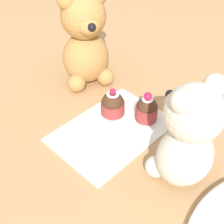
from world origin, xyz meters
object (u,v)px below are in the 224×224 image
object	(u,v)px
teddy_bear_cream	(188,137)
cupcake_near_cream_bear	(147,109)
cupcake_near_tan_bear	(113,104)
teddy_bear_tan	(85,41)

from	to	relation	value
teddy_bear_cream	cupcake_near_cream_bear	xyz separation A→B (m)	(-0.08, -0.15, -0.07)
cupcake_near_cream_bear	cupcake_near_tan_bear	size ratio (longest dim) A/B	1.07
teddy_bear_cream	cupcake_near_tan_bear	xyz separation A→B (m)	(-0.04, -0.22, -0.08)
cupcake_near_tan_bear	teddy_bear_cream	bearing A→B (deg)	79.70
teddy_bear_cream	cupcake_near_cream_bear	distance (m)	0.18
cupcake_near_cream_bear	cupcake_near_tan_bear	distance (m)	0.08
teddy_bear_cream	cupcake_near_cream_bear	world-z (taller)	teddy_bear_cream
teddy_bear_cream	cupcake_near_tan_bear	size ratio (longest dim) A/B	3.26
cupcake_near_tan_bear	teddy_bear_tan	bearing A→B (deg)	-109.89
teddy_bear_tan	cupcake_near_tan_bear	xyz separation A→B (m)	(0.05, 0.15, -0.09)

